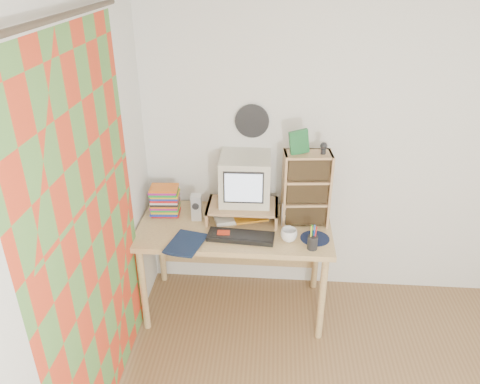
% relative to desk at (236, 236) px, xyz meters
% --- Properties ---
extents(back_wall, '(3.50, 0.00, 3.50)m').
position_rel_desk_xyz_m(back_wall, '(1.03, 0.31, 0.63)').
color(back_wall, white).
rests_on(back_wall, floor).
extents(left_wall, '(0.00, 3.50, 3.50)m').
position_rel_desk_xyz_m(left_wall, '(-0.72, -1.44, 0.63)').
color(left_wall, white).
rests_on(left_wall, floor).
extents(curtain, '(0.00, 2.20, 2.20)m').
position_rel_desk_xyz_m(curtain, '(-0.68, -0.96, 0.53)').
color(curtain, red).
rests_on(curtain, left_wall).
extents(wall_disc, '(0.25, 0.02, 0.25)m').
position_rel_desk_xyz_m(wall_disc, '(0.10, 0.29, 0.81)').
color(wall_disc, black).
rests_on(wall_disc, back_wall).
extents(desk, '(1.40, 0.70, 0.75)m').
position_rel_desk_xyz_m(desk, '(0.00, 0.00, 0.00)').
color(desk, '#D5B872').
rests_on(desk, floor).
extents(monitor_riser, '(0.52, 0.30, 0.12)m').
position_rel_desk_xyz_m(monitor_riser, '(0.05, 0.04, 0.23)').
color(monitor_riser, tan).
rests_on(monitor_riser, desk).
extents(crt_monitor, '(0.37, 0.37, 0.35)m').
position_rel_desk_xyz_m(crt_monitor, '(0.06, 0.09, 0.43)').
color(crt_monitor, beige).
rests_on(crt_monitor, monitor_riser).
extents(speaker_left, '(0.08, 0.08, 0.20)m').
position_rel_desk_xyz_m(speaker_left, '(-0.29, 0.01, 0.23)').
color(speaker_left, silver).
rests_on(speaker_left, desk).
extents(speaker_right, '(0.07, 0.07, 0.18)m').
position_rel_desk_xyz_m(speaker_right, '(0.38, -0.01, 0.23)').
color(speaker_right, silver).
rests_on(speaker_right, desk).
extents(keyboard, '(0.47, 0.19, 0.03)m').
position_rel_desk_xyz_m(keyboard, '(0.06, -0.23, 0.15)').
color(keyboard, black).
rests_on(keyboard, desk).
extents(dvd_stack, '(0.21, 0.16, 0.29)m').
position_rel_desk_xyz_m(dvd_stack, '(-0.54, 0.07, 0.28)').
color(dvd_stack, brown).
rests_on(dvd_stack, desk).
extents(cd_rack, '(0.34, 0.21, 0.55)m').
position_rel_desk_xyz_m(cd_rack, '(0.50, 0.03, 0.41)').
color(cd_rack, tan).
rests_on(cd_rack, desk).
extents(mug, '(0.14, 0.14, 0.09)m').
position_rel_desk_xyz_m(mug, '(0.39, -0.23, 0.18)').
color(mug, white).
rests_on(mug, desk).
extents(diary, '(0.30, 0.25, 0.05)m').
position_rel_desk_xyz_m(diary, '(-0.41, -0.32, 0.16)').
color(diary, '#101E3C').
rests_on(diary, desk).
extents(mousepad, '(0.25, 0.25, 0.00)m').
position_rel_desk_xyz_m(mousepad, '(0.57, -0.19, 0.14)').
color(mousepad, black).
rests_on(mousepad, desk).
extents(pen_cup, '(0.07, 0.07, 0.14)m').
position_rel_desk_xyz_m(pen_cup, '(0.54, -0.32, 0.20)').
color(pen_cup, black).
rests_on(pen_cup, desk).
extents(papers, '(0.33, 0.28, 0.04)m').
position_rel_desk_xyz_m(papers, '(0.02, 0.04, 0.15)').
color(papers, white).
rests_on(papers, desk).
extents(red_box, '(0.09, 0.06, 0.04)m').
position_rel_desk_xyz_m(red_box, '(-0.06, -0.23, 0.16)').
color(red_box, red).
rests_on(red_box, desk).
extents(game_box, '(0.13, 0.07, 0.17)m').
position_rel_desk_xyz_m(game_box, '(0.43, 0.01, 0.77)').
color(game_box, '#1B602F').
rests_on(game_box, cd_rack).
extents(webcam, '(0.05, 0.05, 0.08)m').
position_rel_desk_xyz_m(webcam, '(0.60, 0.02, 0.73)').
color(webcam, black).
rests_on(webcam, cd_rack).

